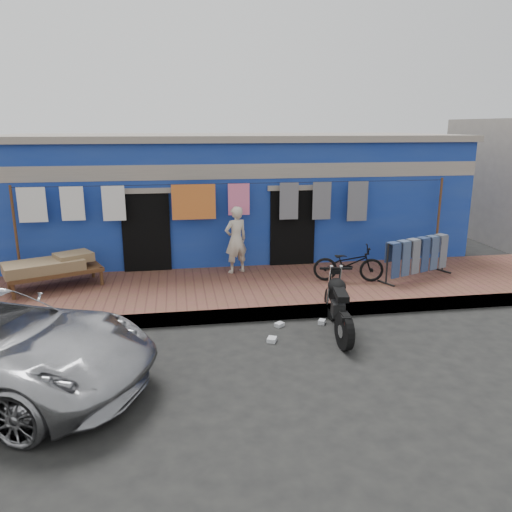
{
  "coord_description": "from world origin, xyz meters",
  "views": [
    {
      "loc": [
        -1.48,
        -7.19,
        3.58
      ],
      "look_at": [
        0.0,
        2.0,
        1.15
      ],
      "focal_mm": 35.0,
      "sensor_mm": 36.0,
      "label": 1
    }
  ],
  "objects_px": {
    "bicycle": "(349,259)",
    "charpoy": "(55,272)",
    "seated_person": "(236,240)",
    "jeans_rack": "(417,257)",
    "motorcycle": "(339,304)"
  },
  "relations": [
    {
      "from": "seated_person",
      "to": "jeans_rack",
      "type": "bearing_deg",
      "value": 142.25
    },
    {
      "from": "seated_person",
      "to": "bicycle",
      "type": "bearing_deg",
      "value": 133.08
    },
    {
      "from": "seated_person",
      "to": "jeans_rack",
      "type": "distance_m",
      "value": 4.12
    },
    {
      "from": "bicycle",
      "to": "charpoy",
      "type": "xyz_separation_m",
      "value": [
        -6.29,
        0.54,
        -0.16
      ]
    },
    {
      "from": "motorcycle",
      "to": "charpoy",
      "type": "xyz_separation_m",
      "value": [
        -5.35,
        2.72,
        0.04
      ]
    },
    {
      "from": "charpoy",
      "to": "bicycle",
      "type": "bearing_deg",
      "value": -4.89
    },
    {
      "from": "seated_person",
      "to": "charpoy",
      "type": "xyz_separation_m",
      "value": [
        -3.92,
        -0.52,
        -0.45
      ]
    },
    {
      "from": "bicycle",
      "to": "charpoy",
      "type": "bearing_deg",
      "value": 98.17
    },
    {
      "from": "bicycle",
      "to": "charpoy",
      "type": "height_order",
      "value": "bicycle"
    },
    {
      "from": "seated_person",
      "to": "bicycle",
      "type": "height_order",
      "value": "seated_person"
    },
    {
      "from": "seated_person",
      "to": "bicycle",
      "type": "relative_size",
      "value": 1.03
    },
    {
      "from": "seated_person",
      "to": "motorcycle",
      "type": "distance_m",
      "value": 3.57
    },
    {
      "from": "bicycle",
      "to": "charpoy",
      "type": "relative_size",
      "value": 0.7
    },
    {
      "from": "jeans_rack",
      "to": "motorcycle",
      "type": "bearing_deg",
      "value": -139.31
    },
    {
      "from": "motorcycle",
      "to": "jeans_rack",
      "type": "distance_m",
      "value": 3.35
    }
  ]
}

